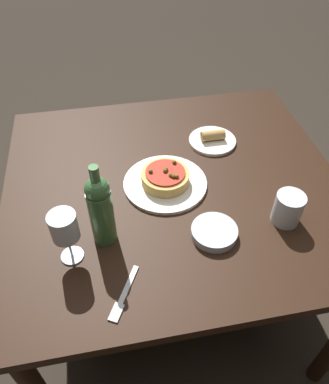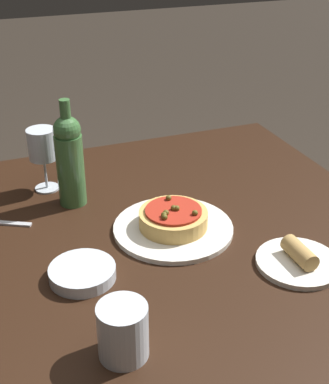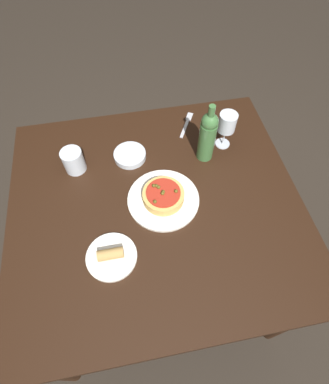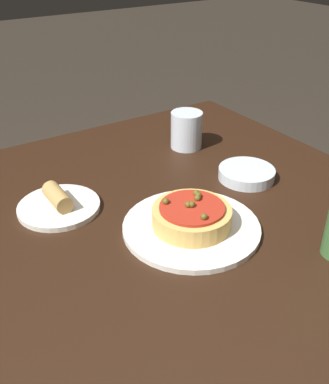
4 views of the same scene
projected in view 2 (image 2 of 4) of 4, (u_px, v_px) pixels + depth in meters
dining_table at (180, 269)px, 1.28m from camera, size 1.14×1.06×0.76m
dinner_plate at (173, 228)px, 1.26m from camera, size 0.28×0.28×0.01m
pizza at (173, 218)px, 1.25m from camera, size 0.16×0.16×0.06m
wine_glass at (42, 146)px, 1.38m from camera, size 0.08×0.08×0.17m
wine_bottle at (70, 158)px, 1.32m from camera, size 0.07×0.07×0.28m
water_cup at (123, 331)px, 0.89m from camera, size 0.09×0.09×0.10m
side_bowl at (82, 273)px, 1.10m from camera, size 0.14×0.14×0.03m
side_plate at (298, 260)px, 1.14m from camera, size 0.18×0.18×0.05m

